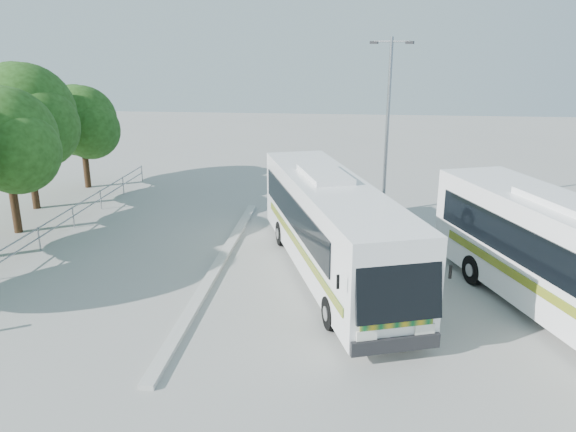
# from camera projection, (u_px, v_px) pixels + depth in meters

# --- Properties ---
(ground) EXTENTS (100.00, 100.00, 0.00)m
(ground) POSITION_uv_depth(u_px,v_px,m) (271.00, 292.00, 19.32)
(ground) COLOR gray
(ground) RESTS_ON ground
(kerb_divider) EXTENTS (0.40, 16.00, 0.15)m
(kerb_divider) POSITION_uv_depth(u_px,v_px,m) (218.00, 265.00, 21.42)
(kerb_divider) COLOR #B2B2AD
(kerb_divider) RESTS_ON ground
(railing) EXTENTS (0.06, 22.00, 1.00)m
(railing) POSITION_uv_depth(u_px,v_px,m) (51.00, 226.00, 23.90)
(railing) COLOR gray
(railing) RESTS_ON ground
(tree_far_c) EXTENTS (4.97, 4.69, 6.49)m
(tree_far_c) POSITION_uv_depth(u_px,v_px,m) (6.00, 139.00, 24.10)
(tree_far_c) COLOR #382314
(tree_far_c) RESTS_ON ground
(tree_far_d) EXTENTS (5.62, 5.30, 7.33)m
(tree_far_d) POSITION_uv_depth(u_px,v_px,m) (26.00, 114.00, 27.57)
(tree_far_d) COLOR #382314
(tree_far_d) RESTS_ON ground
(tree_far_e) EXTENTS (4.54, 4.28, 5.92)m
(tree_far_e) POSITION_uv_depth(u_px,v_px,m) (82.00, 121.00, 32.05)
(tree_far_e) COLOR #382314
(tree_far_e) RESTS_ON ground
(coach_main) EXTENTS (6.21, 12.63, 3.46)m
(coach_main) POSITION_uv_depth(u_px,v_px,m) (332.00, 226.00, 20.20)
(coach_main) COLOR white
(coach_main) RESTS_ON ground
(lamppost) EXTENTS (2.01, 0.87, 8.47)m
(lamppost) POSITION_uv_depth(u_px,v_px,m) (388.00, 119.00, 26.99)
(lamppost) COLOR gray
(lamppost) RESTS_ON ground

